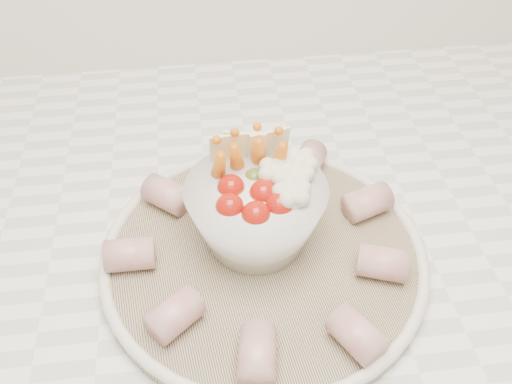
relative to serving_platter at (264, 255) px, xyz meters
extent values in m
cube|color=white|center=(-0.11, 0.10, -0.03)|extent=(2.04, 0.62, 0.04)
cylinder|color=navy|center=(0.00, 0.00, 0.00)|extent=(0.37, 0.37, 0.01)
torus|color=silver|center=(0.00, 0.00, 0.00)|extent=(0.33, 0.33, 0.01)
sphere|color=#A3150A|center=(-0.03, 0.00, 0.08)|extent=(0.03, 0.03, 0.03)
sphere|color=#A3150A|center=(-0.01, -0.01, 0.08)|extent=(0.03, 0.03, 0.03)
sphere|color=#A3150A|center=(0.01, -0.01, 0.08)|extent=(0.03, 0.03, 0.03)
sphere|color=#A3150A|center=(-0.03, 0.02, 0.08)|extent=(0.03, 0.03, 0.03)
sphere|color=#A3150A|center=(0.00, 0.01, 0.08)|extent=(0.03, 0.03, 0.03)
sphere|color=#4D6622|center=(0.00, 0.04, 0.07)|extent=(0.02, 0.02, 0.02)
cone|color=#D06713|center=(-0.02, 0.05, 0.08)|extent=(0.03, 0.04, 0.06)
cone|color=#D06713|center=(0.00, 0.06, 0.08)|extent=(0.02, 0.04, 0.06)
cone|color=#D06713|center=(0.02, 0.05, 0.08)|extent=(0.02, 0.04, 0.06)
cone|color=#D06713|center=(-0.04, 0.04, 0.08)|extent=(0.03, 0.04, 0.06)
sphere|color=silver|center=(0.03, 0.02, 0.08)|extent=(0.03, 0.03, 0.03)
sphere|color=silver|center=(0.03, 0.00, 0.08)|extent=(0.03, 0.03, 0.03)
sphere|color=silver|center=(0.04, 0.04, 0.08)|extent=(0.03, 0.03, 0.03)
sphere|color=silver|center=(0.02, 0.03, 0.08)|extent=(0.03, 0.03, 0.03)
cube|color=#F5F2BE|center=(-0.01, 0.07, 0.09)|extent=(0.04, 0.02, 0.05)
cube|color=#F5F2BE|center=(0.01, 0.07, 0.09)|extent=(0.04, 0.02, 0.05)
cube|color=#F5F2BE|center=(-0.02, 0.07, 0.09)|extent=(0.04, 0.01, 0.05)
cylinder|color=#AC4E50|center=(0.11, -0.04, 0.02)|extent=(0.06, 0.05, 0.03)
cylinder|color=#AC4E50|center=(0.12, 0.04, 0.02)|extent=(0.06, 0.05, 0.03)
cylinder|color=#AC4E50|center=(0.07, 0.11, 0.02)|extent=(0.05, 0.06, 0.03)
cylinder|color=#AC4E50|center=(-0.02, 0.12, 0.02)|extent=(0.04, 0.05, 0.03)
cylinder|color=#AC4E50|center=(-0.10, 0.08, 0.02)|extent=(0.06, 0.06, 0.03)
cylinder|color=#AC4E50|center=(-0.13, 0.00, 0.02)|extent=(0.05, 0.03, 0.03)
cylinder|color=#AC4E50|center=(-0.09, -0.07, 0.02)|extent=(0.06, 0.06, 0.03)
cylinder|color=#AC4E50|center=(-0.02, -0.12, 0.02)|extent=(0.04, 0.05, 0.03)
cylinder|color=#AC4E50|center=(0.07, -0.12, 0.02)|extent=(0.05, 0.06, 0.03)
camera|label=1|loc=(-0.06, -0.37, 0.45)|focal=40.00mm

